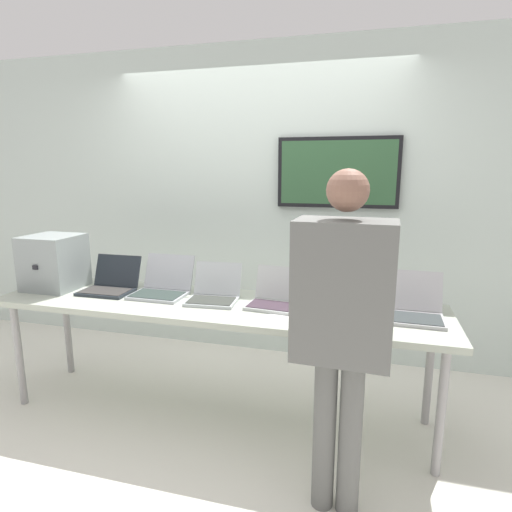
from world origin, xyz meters
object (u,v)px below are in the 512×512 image
(workbench, at_px, (214,310))
(laptop_station_4, at_px, (339,302))
(equipment_box, at_px, (54,262))
(coffee_mug, at_px, (325,319))
(laptop_station_0, at_px, (111,283))
(laptop_station_1, at_px, (162,286))
(laptop_station_3, at_px, (280,298))
(person, at_px, (342,315))
(laptop_station_2, at_px, (214,292))
(laptop_station_5, at_px, (413,308))

(workbench, relative_size, laptop_station_4, 7.49)
(equipment_box, relative_size, coffee_mug, 3.98)
(laptop_station_0, relative_size, laptop_station_1, 0.97)
(laptop_station_3, bearing_deg, person, -57.09)
(laptop_station_2, bearing_deg, equipment_box, -178.91)
(workbench, xyz_separation_m, person, (0.86, -0.62, 0.26))
(laptop_station_4, xyz_separation_m, person, (0.06, -0.66, 0.15))
(workbench, height_order, laptop_station_0, laptop_station_0)
(workbench, height_order, laptop_station_4, laptop_station_4)
(equipment_box, height_order, laptop_station_5, equipment_box)
(workbench, xyz_separation_m, equipment_box, (-1.25, 0.03, 0.25))
(workbench, bearing_deg, laptop_station_4, 2.92)
(laptop_station_2, bearing_deg, person, -37.29)
(equipment_box, distance_m, laptop_station_3, 1.69)
(laptop_station_1, bearing_deg, laptop_station_4, -2.10)
(person, bearing_deg, equipment_box, 162.98)
(workbench, distance_m, laptop_station_3, 0.44)
(workbench, height_order, coffee_mug, coffee_mug)
(workbench, height_order, person, person)
(laptop_station_0, bearing_deg, laptop_station_2, -0.72)
(laptop_station_5, height_order, person, person)
(laptop_station_0, xyz_separation_m, person, (1.68, -0.68, 0.15))
(equipment_box, height_order, laptop_station_2, equipment_box)
(laptop_station_3, distance_m, coffee_mug, 0.44)
(laptop_station_3, bearing_deg, laptop_station_2, 179.89)
(laptop_station_1, distance_m, person, 1.47)
(equipment_box, height_order, laptop_station_1, equipment_box)
(laptop_station_3, relative_size, coffee_mug, 4.12)
(laptop_station_4, xyz_separation_m, coffee_mug, (-0.06, -0.29, -0.01))
(laptop_station_1, distance_m, laptop_station_4, 1.22)
(laptop_station_4, bearing_deg, person, -85.15)
(equipment_box, bearing_deg, laptop_station_4, 0.41)
(laptop_station_1, relative_size, person, 0.22)
(laptop_station_1, height_order, coffee_mug, laptop_station_1)
(laptop_station_4, height_order, person, person)
(laptop_station_5, relative_size, person, 0.22)
(workbench, relative_size, laptop_station_5, 8.00)
(equipment_box, bearing_deg, laptop_station_5, 0.67)
(laptop_station_5, xyz_separation_m, person, (-0.37, -0.68, 0.15))
(laptop_station_0, bearing_deg, laptop_station_5, -0.13)
(laptop_station_3, bearing_deg, equipment_box, -179.23)
(laptop_station_0, bearing_deg, laptop_station_4, -0.67)
(equipment_box, distance_m, laptop_station_1, 0.85)
(laptop_station_3, relative_size, laptop_station_4, 1.02)
(laptop_station_0, distance_m, laptop_station_5, 2.05)
(laptop_station_2, relative_size, person, 0.21)
(laptop_station_3, distance_m, laptop_station_4, 0.38)
(equipment_box, xyz_separation_m, laptop_station_3, (1.68, 0.02, -0.14))
(laptop_station_4, height_order, laptop_station_5, same)
(laptop_station_0, xyz_separation_m, laptop_station_3, (1.24, -0.01, -0.00))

